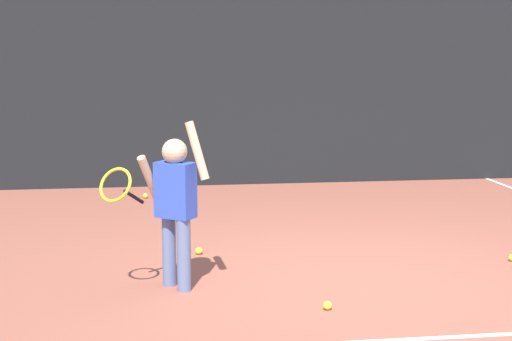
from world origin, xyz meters
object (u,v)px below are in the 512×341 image
at_px(tennis_ball_3, 199,251).
at_px(tennis_ball_5, 145,196).
at_px(tennis_ball_0, 512,258).
at_px(tennis_ball_4, 327,306).
at_px(tennis_player, 173,199).

distance_m(tennis_ball_3, tennis_ball_5, 2.81).
distance_m(tennis_ball_0, tennis_ball_5, 4.75).
height_order(tennis_ball_0, tennis_ball_4, same).
bearing_deg(tennis_ball_4, tennis_player, 149.61).
xyz_separation_m(tennis_ball_4, tennis_ball_5, (-1.41, 4.37, 0.00)).
xyz_separation_m(tennis_player, tennis_ball_0, (3.05, 0.36, -0.69)).
height_order(tennis_ball_3, tennis_ball_5, same).
bearing_deg(tennis_ball_3, tennis_ball_5, 101.26).
xyz_separation_m(tennis_ball_0, tennis_ball_4, (-1.95, -1.01, 0.00)).
xyz_separation_m(tennis_ball_0, tennis_ball_5, (-3.36, 3.37, 0.00)).
bearing_deg(tennis_player, tennis_ball_0, 41.77).
bearing_deg(tennis_ball_4, tennis_ball_0, 27.32).
height_order(tennis_ball_4, tennis_ball_5, same).
relative_size(tennis_ball_4, tennis_ball_5, 1.00).
xyz_separation_m(tennis_player, tennis_ball_4, (1.10, -0.65, -0.69)).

